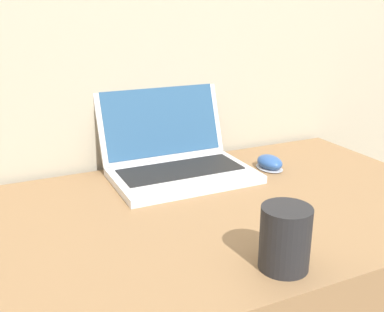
% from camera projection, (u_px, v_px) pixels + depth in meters
% --- Properties ---
extents(laptop, '(0.36, 0.31, 0.22)m').
position_uv_depth(laptop, '(175.00, 156.00, 1.19)').
color(laptop, silver).
rests_on(laptop, desk).
extents(drink_cup, '(0.09, 0.09, 0.11)m').
position_uv_depth(drink_cup, '(285.00, 237.00, 0.75)').
color(drink_cup, '#232326').
rests_on(drink_cup, desk).
extents(computer_mouse, '(0.06, 0.09, 0.04)m').
position_uv_depth(computer_mouse, '(270.00, 163.00, 1.23)').
color(computer_mouse, '#B2B2B7').
rests_on(computer_mouse, desk).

